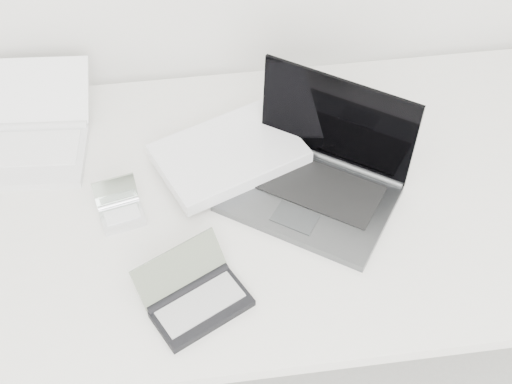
{
  "coord_description": "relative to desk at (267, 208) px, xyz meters",
  "views": [
    {
      "loc": [
        -0.15,
        0.59,
        1.89
      ],
      "look_at": [
        -0.03,
        1.51,
        0.79
      ],
      "focal_mm": 50.0,
      "sensor_mm": 36.0,
      "label": 1
    }
  ],
  "objects": [
    {
      "name": "desk",
      "position": [
        0.0,
        0.0,
        0.0
      ],
      "size": [
        1.6,
        0.8,
        0.73
      ],
      "color": "white",
      "rests_on": "ground"
    },
    {
      "name": "netbook_open_white",
      "position": [
        -0.51,
        0.21,
        0.07
      ],
      "size": [
        0.28,
        0.34,
        0.11
      ],
      "rotation": [
        0.0,
        0.0,
        -0.08
      ],
      "color": "white",
      "rests_on": "desk"
    },
    {
      "name": "palmtop_charcoal",
      "position": [
        -0.17,
        -0.25,
        0.07
      ],
      "size": [
        0.23,
        0.21,
        0.09
      ],
      "rotation": [
        0.0,
        0.0,
        0.48
      ],
      "color": "black",
      "rests_on": "desk"
    },
    {
      "name": "laptop_large",
      "position": [
        0.02,
        0.05,
        0.08
      ],
      "size": [
        0.55,
        0.47,
        0.23
      ],
      "rotation": [
        0.0,
        0.0,
        -0.61
      ],
      "color": "#4F5153",
      "rests_on": "desk"
    },
    {
      "name": "pda_silver",
      "position": [
        -0.31,
        -0.01,
        0.06
      ],
      "size": [
        0.1,
        0.1,
        0.07
      ],
      "rotation": [
        0.0,
        0.0,
        0.22
      ],
      "color": "silver",
      "rests_on": "desk"
    }
  ]
}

